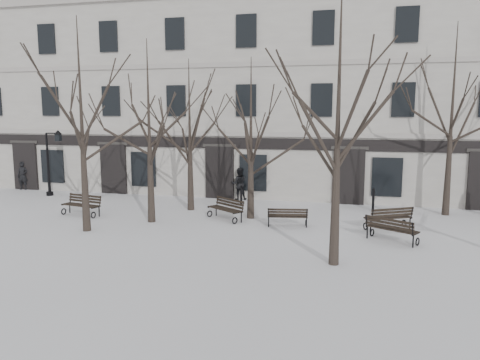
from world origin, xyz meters
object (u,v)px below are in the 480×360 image
(bench_3, at_px, (226,208))
(bench_1, at_px, (287,216))
(tree_0, at_px, (81,99))
(lamp_post, at_px, (52,158))
(tree_2, at_px, (339,90))
(bench_4, at_px, (389,217))
(bench_2, at_px, (391,229))
(tree_1, at_px, (149,110))
(bench_0, at_px, (82,204))

(bench_3, bearing_deg, bench_1, 22.15)
(tree_0, xyz_separation_m, lamp_post, (-6.21, 6.61, -3.13))
(tree_2, distance_m, bench_4, 7.29)
(tree_0, distance_m, lamp_post, 9.59)
(tree_2, xyz_separation_m, bench_3, (-4.99, 5.15, -4.98))
(tree_0, relative_size, bench_2, 4.31)
(bench_2, relative_size, lamp_post, 0.52)
(tree_1, xyz_separation_m, bench_1, (5.96, 0.53, -4.45))
(bench_0, height_order, bench_3, bench_0)
(bench_1, bearing_deg, tree_2, 105.58)
(bench_2, relative_size, bench_4, 0.98)
(tree_1, xyz_separation_m, bench_2, (10.04, -0.88, -4.39))
(bench_2, distance_m, lamp_post, 19.05)
(tree_0, relative_size, bench_0, 4.23)
(tree_2, height_order, bench_4, tree_2)
(lamp_post, bearing_deg, tree_1, -29.18)
(bench_4, bearing_deg, tree_0, -15.45)
(tree_1, height_order, bench_2, tree_1)
(bench_1, distance_m, bench_2, 4.32)
(bench_4, bearing_deg, bench_1, -23.12)
(bench_0, height_order, lamp_post, lamp_post)
(bench_1, relative_size, lamp_post, 0.46)
(bench_0, bearing_deg, bench_2, 6.24)
(lamp_post, bearing_deg, bench_1, -15.92)
(tree_1, distance_m, bench_2, 11.00)
(tree_0, xyz_separation_m, bench_4, (12.02, 3.06, -4.78))
(bench_1, bearing_deg, tree_1, -4.73)
(bench_1, xyz_separation_m, bench_2, (4.08, -1.41, 0.07))
(bench_1, height_order, bench_4, bench_4)
(tree_1, xyz_separation_m, bench_0, (-3.70, 0.41, -4.39))
(tree_1, relative_size, lamp_post, 2.09)
(bench_3, xyz_separation_m, bench_4, (7.00, -0.19, 0.02))
(tree_2, relative_size, bench_4, 4.37)
(bench_1, distance_m, bench_3, 2.95)
(bench_3, distance_m, lamp_post, 11.84)
(bench_3, relative_size, lamp_post, 0.51)
(lamp_post, bearing_deg, tree_2, -27.64)
(bench_2, bearing_deg, tree_2, 87.78)
(tree_2, xyz_separation_m, bench_0, (-11.77, 4.36, -4.97))
(bench_4, bearing_deg, lamp_post, -40.74)
(tree_0, relative_size, bench_3, 4.45)
(bench_3, height_order, lamp_post, lamp_post)
(tree_0, bearing_deg, bench_0, 125.51)
(tree_0, xyz_separation_m, bench_2, (11.98, 1.18, -4.78))
(bench_1, distance_m, lamp_post, 14.77)
(tree_0, xyz_separation_m, tree_2, (10.01, -1.89, 0.19))
(tree_1, bearing_deg, bench_3, 21.20)
(bench_0, distance_m, bench_1, 9.66)
(bench_3, relative_size, bench_4, 0.95)
(tree_2, bearing_deg, lamp_post, 152.36)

